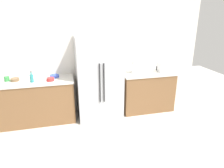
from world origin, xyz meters
name	(u,v)px	position (x,y,z in m)	size (l,w,h in m)	color
ground_plane	(120,166)	(0.00, 0.00, 0.00)	(9.92, 9.92, 0.00)	beige
kitchen_back_panel	(95,53)	(0.00, 2.03, 1.32)	(4.85, 0.10, 2.64)	silver
counter_left	(38,101)	(-1.25, 1.69, 0.45)	(1.45, 0.60, 0.90)	brown
counter_right	(147,91)	(1.11, 1.69, 0.45)	(1.18, 0.60, 0.90)	brown
refrigerator	(99,78)	(0.00, 1.64, 0.86)	(0.92, 0.67, 1.72)	#B2B5BA
toaster	(163,67)	(1.44, 1.62, 1.00)	(0.21, 0.17, 0.21)	silver
rice_cooker	(137,66)	(0.84, 1.70, 1.05)	(0.23, 0.23, 0.32)	white
bottle_a	(32,78)	(-1.29, 1.57, 0.98)	(0.07, 0.07, 0.22)	teal
cup_a	(7,79)	(-1.77, 1.76, 0.94)	(0.10, 0.10, 0.09)	green
cup_b	(158,68)	(1.41, 1.80, 0.94)	(0.09, 0.09, 0.08)	black
bowl_a	(15,80)	(-1.62, 1.73, 0.92)	(0.16, 0.16, 0.06)	brown
bowl_b	(50,79)	(-0.96, 1.58, 0.93)	(0.15, 0.15, 0.06)	red
bowl_c	(54,76)	(-0.89, 1.80, 0.92)	(0.18, 0.18, 0.05)	blue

